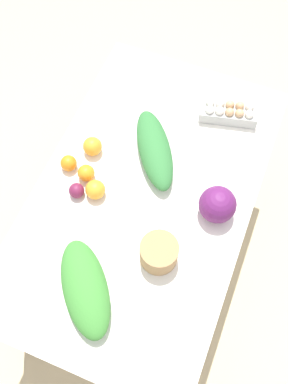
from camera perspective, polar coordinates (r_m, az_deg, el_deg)
ground_plane at (r=2.45m, az=0.00°, el=-7.84°), size 8.00×8.00×0.00m
dining_table at (r=1.84m, az=0.00°, el=-1.59°), size 1.44×0.86×0.76m
cabbage_purple at (r=1.67m, az=9.77°, el=-1.67°), size 0.15×0.15×0.15m
egg_carton at (r=1.94m, az=11.21°, el=10.39°), size 0.15×0.27×0.09m
paper_bag at (r=1.60m, az=2.00°, el=-8.11°), size 0.14×0.14×0.11m
greens_bunch_beet_tops at (r=1.79m, az=1.41°, el=5.70°), size 0.40×0.33×0.10m
greens_bunch_dandelion at (r=1.59m, az=-7.85°, el=-12.59°), size 0.39×0.36×0.10m
beet_root at (r=1.74m, az=-8.98°, el=0.19°), size 0.06×0.06×0.06m
orange_0 at (r=1.82m, az=-6.89°, el=6.07°), size 0.08×0.08×0.08m
orange_1 at (r=1.77m, az=-7.73°, el=2.53°), size 0.07×0.07×0.07m
orange_2 at (r=1.81m, az=-9.95°, el=3.92°), size 0.07×0.07×0.07m
orange_3 at (r=1.72m, az=-6.52°, el=0.32°), size 0.08×0.08×0.08m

